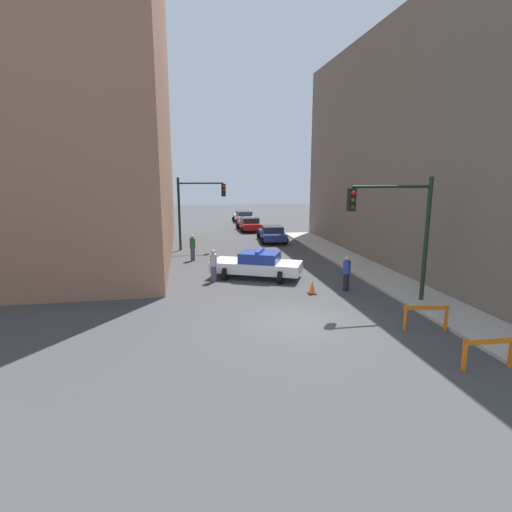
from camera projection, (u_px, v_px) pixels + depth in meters
ground_plane at (298, 322)px, 14.86m from camera, size 120.00×120.00×0.00m
sidewalk_right at (448, 311)px, 15.92m from camera, size 2.40×44.00×0.12m
building_corner_left at (45, 76)px, 24.05m from camera, size 14.00×20.00×22.43m
building_right at (482, 147)px, 23.49m from camera, size 12.00×28.00×14.00m
traffic_light_near at (402, 221)px, 16.30m from camera, size 3.64×0.35×5.20m
traffic_light_far at (194, 203)px, 28.55m from camera, size 3.44×0.35×5.20m
police_car at (257, 264)px, 21.13m from camera, size 5.05×3.61×1.52m
parked_car_near at (272, 234)px, 32.56m from camera, size 2.48×4.42×1.31m
parked_car_mid at (249, 224)px, 38.96m from camera, size 2.33×4.33×1.31m
parked_car_far at (244, 217)px, 45.60m from camera, size 2.41×4.38×1.31m
pedestrian_crossing at (213, 265)px, 20.34m from camera, size 0.38×0.38×1.66m
pedestrian_corner at (193, 247)px, 25.35m from camera, size 0.44×0.44×1.66m
pedestrian_sidewalk at (347, 273)px, 18.74m from camera, size 0.50×0.50×1.66m
barrier_front at (489, 349)px, 11.14m from camera, size 1.60×0.22×0.90m
barrier_mid at (426, 314)px, 13.97m from camera, size 1.58×0.43×0.90m
traffic_cone at (312, 287)px, 18.30m from camera, size 0.36×0.36×0.66m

